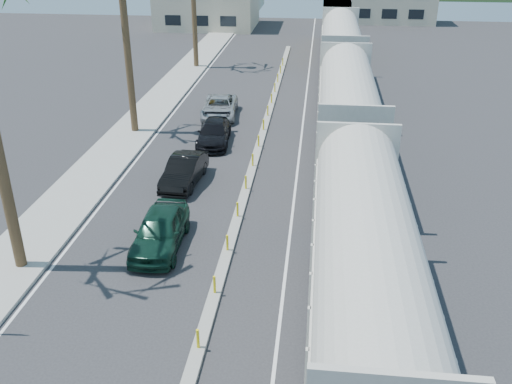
% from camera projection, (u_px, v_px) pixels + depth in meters
% --- Properties ---
extents(sidewalk, '(3.00, 90.00, 0.15)m').
position_uv_depth(sidewalk, '(145.00, 117.00, 39.81)').
color(sidewalk, gray).
rests_on(sidewalk, ground).
extents(rails, '(1.56, 100.00, 0.06)m').
position_uv_depth(rails, '(339.00, 111.00, 41.15)').
color(rails, black).
rests_on(rails, ground).
extents(median, '(0.45, 60.00, 0.85)m').
position_uv_depth(median, '(258.00, 147.00, 34.43)').
color(median, gray).
rests_on(median, ground).
extents(lane_markings, '(9.42, 90.00, 0.01)m').
position_uv_depth(lane_markings, '(235.00, 121.00, 39.20)').
color(lane_markings, silver).
rests_on(lane_markings, ground).
extents(freight_train, '(3.00, 60.94, 5.85)m').
position_uv_depth(freight_train, '(344.00, 93.00, 34.92)').
color(freight_train, '#B1AEA2').
rests_on(freight_train, ground).
extents(car_lead, '(2.16, 4.83, 1.61)m').
position_uv_depth(car_lead, '(160.00, 230.00, 23.87)').
color(car_lead, '#113325').
rests_on(car_lead, ground).
extents(car_second, '(2.11, 4.60, 1.45)m').
position_uv_depth(car_second, '(184.00, 171.00, 29.67)').
color(car_second, black).
rests_on(car_second, ground).
extents(car_third, '(2.54, 4.91, 1.35)m').
position_uv_depth(car_third, '(214.00, 133.00, 35.05)').
color(car_third, black).
rests_on(car_third, ground).
extents(car_rear, '(2.98, 5.29, 1.38)m').
position_uv_depth(car_rear, '(220.00, 107.00, 39.78)').
color(car_rear, '#AAADAF').
rests_on(car_rear, ground).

